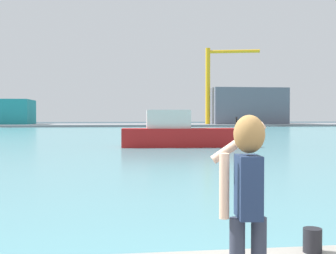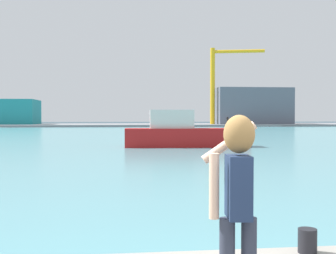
% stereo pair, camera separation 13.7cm
% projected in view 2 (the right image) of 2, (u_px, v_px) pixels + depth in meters
% --- Properties ---
extents(ground_plane, '(220.00, 220.00, 0.00)m').
position_uv_depth(ground_plane, '(127.00, 134.00, 53.24)').
color(ground_plane, '#334751').
extents(harbor_water, '(140.00, 100.00, 0.02)m').
position_uv_depth(harbor_water, '(127.00, 133.00, 55.23)').
color(harbor_water, '#599EA8').
rests_on(harbor_water, ground_plane).
extents(far_shore_dock, '(140.00, 20.00, 0.44)m').
position_uv_depth(far_shore_dock, '(123.00, 125.00, 94.95)').
color(far_shore_dock, gray).
rests_on(far_shore_dock, ground_plane).
extents(person_photographer, '(0.53, 0.56, 1.74)m').
position_uv_depth(person_photographer, '(237.00, 191.00, 3.85)').
color(person_photographer, '#2D3342').
rests_on(person_photographer, quay_promenade).
extents(harbor_bollard, '(0.24, 0.24, 0.31)m').
position_uv_depth(harbor_bollard, '(307.00, 241.00, 5.46)').
color(harbor_bollard, black).
rests_on(harbor_bollard, quay_promenade).
extents(boat_moored, '(8.75, 2.48, 2.60)m').
position_uv_depth(boat_moored, '(184.00, 134.00, 30.36)').
color(boat_moored, '#B21919').
rests_on(boat_moored, harbor_water).
extents(warehouse_left, '(15.22, 10.57, 5.27)m').
position_uv_depth(warehouse_left, '(1.00, 112.00, 93.05)').
color(warehouse_left, teal).
rests_on(warehouse_left, far_shore_dock).
extents(warehouse_right, '(16.46, 9.28, 7.93)m').
position_uv_depth(warehouse_right, '(251.00, 106.00, 96.64)').
color(warehouse_right, slate).
rests_on(warehouse_right, far_shore_dock).
extents(port_crane, '(11.27, 3.44, 16.42)m').
position_uv_depth(port_crane, '(219.00, 78.00, 93.17)').
color(port_crane, yellow).
rests_on(port_crane, far_shore_dock).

